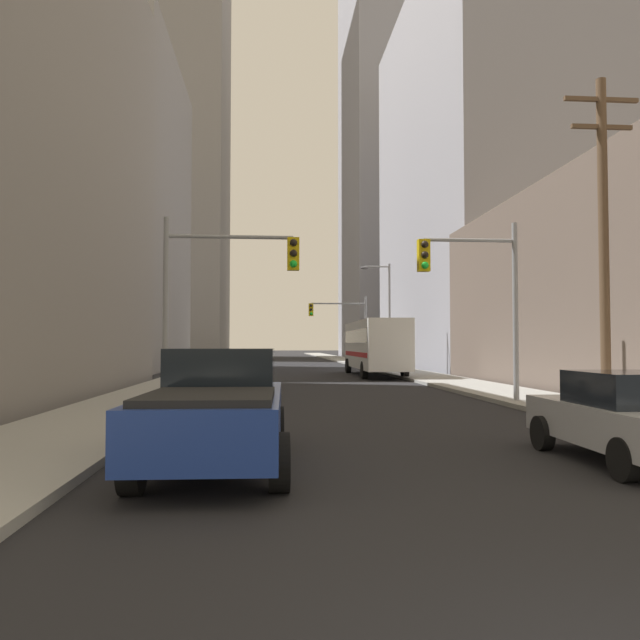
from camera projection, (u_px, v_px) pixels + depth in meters
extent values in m
cube|color=#9E9E99|center=(218.00, 367.00, 52.06)|extent=(3.34, 160.00, 0.15)
cube|color=#9E9E99|center=(377.00, 367.00, 53.15)|extent=(3.34, 160.00, 0.15)
cube|color=silver|center=(375.00, 345.00, 38.78)|extent=(2.66, 11.53, 2.90)
cube|color=black|center=(355.00, 336.00, 38.70)|extent=(0.17, 10.58, 0.80)
cube|color=red|center=(355.00, 354.00, 38.66)|extent=(0.16, 10.58, 0.28)
cylinder|color=black|center=(348.00, 366.00, 42.64)|extent=(0.32, 1.00, 1.00)
cylinder|color=black|center=(382.00, 366.00, 42.83)|extent=(0.32, 1.00, 1.00)
cylinder|color=black|center=(364.00, 370.00, 35.42)|extent=(0.32, 1.00, 1.00)
cylinder|color=black|center=(405.00, 370.00, 35.61)|extent=(0.32, 1.00, 1.00)
cube|color=navy|center=(218.00, 418.00, 9.93)|extent=(2.13, 5.45, 0.80)
cube|color=black|center=(222.00, 368.00, 10.93)|extent=(1.84, 1.84, 0.70)
cube|color=black|center=(210.00, 396.00, 8.60)|extent=(1.82, 2.42, 0.10)
cylinder|color=black|center=(173.00, 429.00, 11.56)|extent=(0.28, 0.80, 0.80)
cylinder|color=black|center=(276.00, 428.00, 11.71)|extent=(0.28, 0.80, 0.80)
cylinder|color=black|center=(132.00, 464.00, 8.12)|extent=(0.28, 0.80, 0.80)
cylinder|color=black|center=(279.00, 462.00, 8.27)|extent=(0.28, 0.80, 0.80)
cube|color=#B7BABF|center=(628.00, 424.00, 10.30)|extent=(1.92, 4.25, 0.65)
cube|color=black|center=(632.00, 389.00, 10.18)|extent=(1.64, 1.94, 0.55)
cylinder|color=black|center=(542.00, 433.00, 11.56)|extent=(0.22, 0.64, 0.64)
cylinder|color=black|center=(631.00, 432.00, 11.70)|extent=(0.22, 0.64, 0.64)
cylinder|color=black|center=(625.00, 460.00, 8.88)|extent=(0.22, 0.64, 0.64)
cube|color=white|center=(236.00, 385.00, 20.11)|extent=(1.95, 4.26, 0.65)
cube|color=black|center=(236.00, 367.00, 19.99)|extent=(1.65, 1.96, 0.55)
cylinder|color=black|center=(213.00, 392.00, 21.37)|extent=(0.22, 0.64, 0.64)
cylinder|color=black|center=(263.00, 392.00, 21.51)|extent=(0.22, 0.64, 0.64)
cylinder|color=black|center=(205.00, 399.00, 18.69)|extent=(0.22, 0.64, 0.64)
cylinder|color=black|center=(263.00, 399.00, 18.83)|extent=(0.22, 0.64, 0.64)
cube|color=slate|center=(251.00, 373.00, 28.36)|extent=(1.90, 4.24, 0.65)
cube|color=black|center=(251.00, 360.00, 28.23)|extent=(1.63, 1.94, 0.55)
cylinder|color=black|center=(234.00, 379.00, 29.61)|extent=(0.22, 0.64, 0.64)
cylinder|color=black|center=(270.00, 379.00, 29.75)|extent=(0.22, 0.64, 0.64)
cylinder|color=black|center=(230.00, 382.00, 26.94)|extent=(0.22, 0.64, 0.64)
cylinder|color=black|center=(270.00, 382.00, 27.08)|extent=(0.22, 0.64, 0.64)
cylinder|color=gray|center=(166.00, 312.00, 19.54)|extent=(0.18, 0.18, 6.00)
cylinder|color=gray|center=(230.00, 237.00, 19.80)|extent=(4.01, 0.12, 0.12)
cube|color=gold|center=(293.00, 254.00, 19.94)|extent=(0.38, 0.30, 1.05)
sphere|color=black|center=(293.00, 243.00, 19.78)|extent=(0.24, 0.24, 0.24)
sphere|color=black|center=(293.00, 253.00, 19.77)|extent=(0.24, 0.24, 0.24)
sphere|color=#19D833|center=(293.00, 264.00, 19.76)|extent=(0.24, 0.24, 0.24)
cylinder|color=gray|center=(515.00, 313.00, 20.46)|extent=(0.18, 0.18, 6.00)
cylinder|color=gray|center=(469.00, 240.00, 20.43)|extent=(3.07, 0.12, 0.12)
cube|color=gold|center=(424.00, 256.00, 20.29)|extent=(0.38, 0.30, 1.05)
sphere|color=black|center=(425.00, 244.00, 20.13)|extent=(0.24, 0.24, 0.24)
sphere|color=black|center=(425.00, 255.00, 20.12)|extent=(0.24, 0.24, 0.24)
sphere|color=#19D833|center=(425.00, 265.00, 20.10)|extent=(0.24, 0.24, 0.24)
cylinder|color=gray|center=(366.00, 332.00, 52.25)|extent=(0.18, 0.18, 6.00)
cylinder|color=gray|center=(338.00, 304.00, 52.15)|extent=(4.62, 0.12, 0.12)
cube|color=gold|center=(311.00, 310.00, 51.95)|extent=(0.38, 0.30, 1.05)
sphere|color=black|center=(311.00, 306.00, 51.79)|extent=(0.24, 0.24, 0.24)
sphere|color=black|center=(311.00, 310.00, 51.78)|extent=(0.24, 0.24, 0.24)
sphere|color=#19D833|center=(311.00, 314.00, 51.76)|extent=(0.24, 0.24, 0.24)
cylinder|color=brown|center=(604.00, 245.00, 17.69)|extent=(0.28, 0.28, 9.62)
cube|color=brown|center=(601.00, 100.00, 17.86)|extent=(2.20, 0.12, 0.12)
cube|color=brown|center=(602.00, 127.00, 17.82)|extent=(1.80, 0.12, 0.12)
cylinder|color=gray|center=(390.00, 318.00, 42.45)|extent=(0.16, 0.16, 7.50)
cylinder|color=gray|center=(377.00, 267.00, 42.52)|extent=(1.70, 0.10, 0.10)
ellipsoid|color=#4C4C51|center=(365.00, 268.00, 42.45)|extent=(0.56, 0.32, 0.20)
cube|color=gray|center=(85.00, 212.00, 48.88)|extent=(14.11, 19.64, 24.85)
cube|color=gray|center=(149.00, 120.00, 94.45)|extent=(23.40, 20.64, 72.22)
cube|color=#93939E|center=(518.00, 179.00, 53.06)|extent=(18.83, 29.00, 32.22)
cube|color=#93939E|center=(403.00, 108.00, 92.83)|extent=(16.88, 24.54, 74.61)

